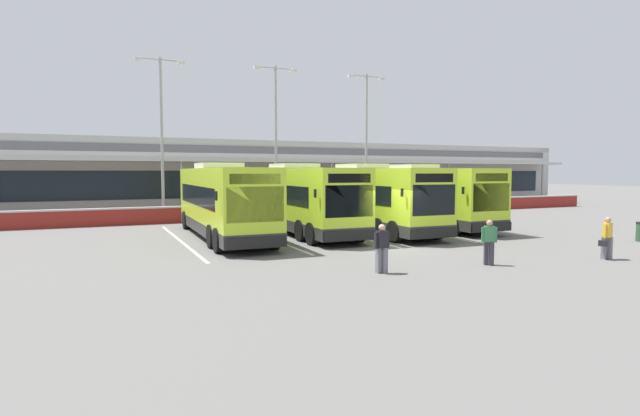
# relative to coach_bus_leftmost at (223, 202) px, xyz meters

# --- Properties ---
(ground_plane) EXTENTS (200.00, 200.00, 0.00)m
(ground_plane) POSITION_rel_coach_bus_leftmost_xyz_m (6.23, -6.23, -1.79)
(ground_plane) COLOR #605E5B
(terminal_building) EXTENTS (70.00, 13.00, 6.00)m
(terminal_building) POSITION_rel_coach_bus_leftmost_xyz_m (6.23, 20.68, 1.23)
(terminal_building) COLOR #B7B7B2
(terminal_building) RESTS_ON ground
(red_barrier_wall) EXTENTS (60.00, 0.40, 1.10)m
(red_barrier_wall) POSITION_rel_coach_bus_leftmost_xyz_m (6.23, 8.27, -1.23)
(red_barrier_wall) COLOR maroon
(red_barrier_wall) RESTS_ON ground
(coach_bus_leftmost) EXTENTS (3.11, 12.21, 3.78)m
(coach_bus_leftmost) POSITION_rel_coach_bus_leftmost_xyz_m (0.00, 0.00, 0.00)
(coach_bus_leftmost) COLOR #B7DB2D
(coach_bus_leftmost) RESTS_ON ground
(coach_bus_left_centre) EXTENTS (3.11, 12.21, 3.78)m
(coach_bus_left_centre) POSITION_rel_coach_bus_leftmost_xyz_m (4.34, 0.37, 0.00)
(coach_bus_left_centre) COLOR #B7DB2D
(coach_bus_left_centre) RESTS_ON ground
(coach_bus_centre) EXTENTS (3.11, 12.21, 3.78)m
(coach_bus_centre) POSITION_rel_coach_bus_leftmost_xyz_m (8.22, -0.46, 0.00)
(coach_bus_centre) COLOR #B7DB2D
(coach_bus_centre) RESTS_ON ground
(coach_bus_right_centre) EXTENTS (3.11, 12.21, 3.78)m
(coach_bus_right_centre) POSITION_rel_coach_bus_leftmost_xyz_m (12.36, 0.32, 0.00)
(coach_bus_right_centre) COLOR #B7DB2D
(coach_bus_right_centre) RESTS_ON ground
(bay_stripe_far_west) EXTENTS (0.14, 13.00, 0.01)m
(bay_stripe_far_west) POSITION_rel_coach_bus_leftmost_xyz_m (-2.17, -0.23, -1.78)
(bay_stripe_far_west) COLOR silver
(bay_stripe_far_west) RESTS_ON ground
(bay_stripe_west) EXTENTS (0.14, 13.00, 0.01)m
(bay_stripe_west) POSITION_rel_coach_bus_leftmost_xyz_m (2.03, -0.23, -1.78)
(bay_stripe_west) COLOR silver
(bay_stripe_west) RESTS_ON ground
(bay_stripe_mid_west) EXTENTS (0.14, 13.00, 0.01)m
(bay_stripe_mid_west) POSITION_rel_coach_bus_leftmost_xyz_m (6.23, -0.23, -1.78)
(bay_stripe_mid_west) COLOR silver
(bay_stripe_mid_west) RESTS_ON ground
(bay_stripe_centre) EXTENTS (0.14, 13.00, 0.01)m
(bay_stripe_centre) POSITION_rel_coach_bus_leftmost_xyz_m (10.43, -0.23, -1.78)
(bay_stripe_centre) COLOR silver
(bay_stripe_centre) RESTS_ON ground
(bay_stripe_mid_east) EXTENTS (0.14, 13.00, 0.01)m
(bay_stripe_mid_east) POSITION_rel_coach_bus_leftmost_xyz_m (14.63, -0.23, -1.78)
(bay_stripe_mid_east) COLOR silver
(bay_stripe_mid_east) RESTS_ON ground
(pedestrian_with_handbag) EXTENTS (0.64, 0.33, 1.62)m
(pedestrian_with_handbag) POSITION_rel_coach_bus_leftmost_xyz_m (11.80, -12.17, -0.93)
(pedestrian_with_handbag) COLOR slate
(pedestrian_with_handbag) RESTS_ON ground
(pedestrian_child) EXTENTS (0.51, 0.41, 1.62)m
(pedestrian_child) POSITION_rel_coach_bus_leftmost_xyz_m (6.88, -11.21, -0.91)
(pedestrian_child) COLOR #33333D
(pedestrian_child) RESTS_ON ground
(pedestrian_near_bin) EXTENTS (0.53, 0.30, 1.62)m
(pedestrian_near_bin) POSITION_rel_coach_bus_leftmost_xyz_m (2.66, -10.81, -0.91)
(pedestrian_near_bin) COLOR slate
(pedestrian_near_bin) RESTS_ON ground
(lamp_post_west) EXTENTS (3.24, 0.28, 11.00)m
(lamp_post_west) POSITION_rel_coach_bus_leftmost_xyz_m (-1.60, 10.60, 4.50)
(lamp_post_west) COLOR #9E9EA3
(lamp_post_west) RESTS_ON ground
(lamp_post_centre) EXTENTS (3.24, 0.28, 11.00)m
(lamp_post_centre) POSITION_rel_coach_bus_leftmost_xyz_m (6.35, 9.93, 4.50)
(lamp_post_centre) COLOR #9E9EA3
(lamp_post_centre) RESTS_ON ground
(lamp_post_east) EXTENTS (3.24, 0.28, 11.00)m
(lamp_post_east) POSITION_rel_coach_bus_leftmost_xyz_m (13.93, 9.85, 4.50)
(lamp_post_east) COLOR #9E9EA3
(lamp_post_east) RESTS_ON ground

